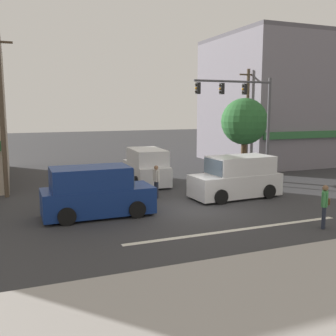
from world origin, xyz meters
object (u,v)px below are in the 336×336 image
object	(u,v)px
van_parked_curbside	(96,193)
van_crossing_rightbound	(146,167)
street_tree	(244,122)
pedestrian_mid_crossing	(156,180)
pedestrian_foreground_with_bag	(325,204)
utility_pole_far_right	(247,119)
van_approaching_near	(237,178)
utility_pole_near_left	(2,115)
traffic_light_mast	(250,112)

from	to	relation	value
van_parked_curbside	van_crossing_rightbound	bearing A→B (deg)	54.66
street_tree	pedestrian_mid_crossing	bearing A→B (deg)	-156.74
pedestrian_foreground_with_bag	van_crossing_rightbound	bearing A→B (deg)	107.20
utility_pole_far_right	street_tree	bearing A→B (deg)	-126.20
van_crossing_rightbound	van_parked_curbside	bearing A→B (deg)	-125.34
van_approaching_near	pedestrian_mid_crossing	size ratio (longest dim) A/B	2.81
utility_pole_near_left	traffic_light_mast	size ratio (longest dim) A/B	1.30
utility_pole_near_left	van_approaching_near	size ratio (longest dim) A/B	1.72
utility_pole_near_left	van_crossing_rightbound	world-z (taller)	utility_pole_near_left
utility_pole_near_left	pedestrian_foreground_with_bag	distance (m)	15.45
street_tree	utility_pole_near_left	xyz separation A→B (m)	(-14.08, 0.01, 0.54)
utility_pole_far_right	pedestrian_foreground_with_bag	distance (m)	13.83
utility_pole_far_right	van_parked_curbside	world-z (taller)	utility_pole_far_right
utility_pole_far_right	van_parked_curbside	bearing A→B (deg)	-147.92
street_tree	van_approaching_near	bearing A→B (deg)	-125.91
van_crossing_rightbound	pedestrian_mid_crossing	size ratio (longest dim) A/B	2.82
utility_pole_far_right	van_crossing_rightbound	size ratio (longest dim) A/B	1.53
van_approaching_near	pedestrian_mid_crossing	xyz separation A→B (m)	(-3.85, 1.38, -0.06)
van_crossing_rightbound	pedestrian_mid_crossing	world-z (taller)	van_crossing_rightbound
street_tree	utility_pole_far_right	xyz separation A→B (m)	(1.87, 2.56, 0.09)
van_crossing_rightbound	pedestrian_mid_crossing	xyz separation A→B (m)	(-0.77, -3.84, -0.06)
traffic_light_mast	pedestrian_mid_crossing	size ratio (longest dim) A/B	3.71
traffic_light_mast	van_crossing_rightbound	bearing A→B (deg)	148.59
utility_pole_far_right	van_approaching_near	xyz separation A→B (m)	(-5.07, -6.97, -2.74)
van_approaching_near	pedestrian_mid_crossing	bearing A→B (deg)	160.24
utility_pole_far_right	traffic_light_mast	size ratio (longest dim) A/B	1.16
utility_pole_far_right	pedestrian_mid_crossing	size ratio (longest dim) A/B	4.31
van_crossing_rightbound	pedestrian_mid_crossing	distance (m)	3.91
street_tree	van_parked_curbside	xyz separation A→B (m)	(-10.56, -5.24, -2.65)
street_tree	van_parked_curbside	world-z (taller)	street_tree
utility_pole_near_left	van_parked_curbside	distance (m)	7.08
van_approaching_near	pedestrian_mid_crossing	distance (m)	4.09
utility_pole_far_right	pedestrian_foreground_with_bag	xyz separation A→B (m)	(-4.76, -12.68, -2.79)
street_tree	van_parked_curbside	size ratio (longest dim) A/B	1.12
utility_pole_near_left	van_parked_curbside	world-z (taller)	utility_pole_near_left
traffic_light_mast	pedestrian_foreground_with_bag	distance (m)	8.68
traffic_light_mast	pedestrian_mid_crossing	distance (m)	6.81
utility_pole_far_right	van_approaching_near	distance (m)	9.04
van_approaching_near	utility_pole_near_left	bearing A→B (deg)	157.90
utility_pole_near_left	van_parked_curbside	bearing A→B (deg)	-56.14
street_tree	traffic_light_mast	distance (m)	2.67
traffic_light_mast	van_parked_curbside	distance (m)	10.38
utility_pole_far_right	van_crossing_rightbound	bearing A→B (deg)	-167.89
street_tree	traffic_light_mast	world-z (taller)	traffic_light_mast
street_tree	pedestrian_mid_crossing	world-z (taller)	street_tree
van_crossing_rightbound	van_approaching_near	size ratio (longest dim) A/B	1.00
van_parked_curbside	pedestrian_mid_crossing	distance (m)	4.15
van_parked_curbside	street_tree	bearing A→B (deg)	26.38
van_crossing_rightbound	pedestrian_foreground_with_bag	bearing A→B (deg)	-72.80
utility_pole_near_left	street_tree	bearing A→B (deg)	-0.04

